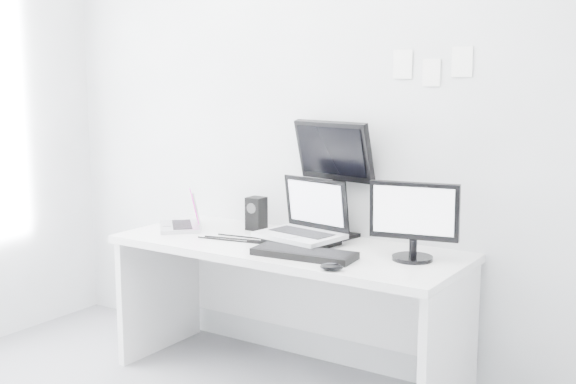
# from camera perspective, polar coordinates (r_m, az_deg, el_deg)

# --- Properties ---
(back_wall) EXTENTS (3.60, 0.00, 3.60)m
(back_wall) POSITION_cam_1_polar(r_m,az_deg,el_deg) (3.89, 2.75, 5.86)
(back_wall) COLOR silver
(back_wall) RESTS_ON ground
(desk) EXTENTS (1.80, 0.70, 0.73)m
(desk) POSITION_cam_1_polar(r_m,az_deg,el_deg) (3.79, -0.09, -9.44)
(desk) COLOR white
(desk) RESTS_ON ground
(macbook) EXTENTS (0.38, 0.38, 0.23)m
(macbook) POSITION_cam_1_polar(r_m,az_deg,el_deg) (4.08, -8.43, -1.20)
(macbook) COLOR #B5B4B9
(macbook) RESTS_ON desk
(speaker) EXTENTS (0.09, 0.09, 0.18)m
(speaker) POSITION_cam_1_polar(r_m,az_deg,el_deg) (4.01, -2.47, -1.68)
(speaker) COLOR black
(speaker) RESTS_ON desk
(dell_laptop) EXTENTS (0.44, 0.37, 0.33)m
(dell_laptop) POSITION_cam_1_polar(r_m,az_deg,el_deg) (3.66, 0.89, -1.51)
(dell_laptop) COLOR #B4B7BC
(dell_laptop) RESTS_ON desk
(rear_monitor) EXTENTS (0.48, 0.24, 0.62)m
(rear_monitor) POSITION_cam_1_polar(r_m,az_deg,el_deg) (3.83, 3.73, 1.16)
(rear_monitor) COLOR black
(rear_monitor) RESTS_ON desk
(samsung_monitor) EXTENTS (0.44, 0.27, 0.37)m
(samsung_monitor) POSITION_cam_1_polar(r_m,az_deg,el_deg) (3.39, 9.70, -2.16)
(samsung_monitor) COLOR black
(samsung_monitor) RESTS_ON desk
(keyboard) EXTENTS (0.50, 0.22, 0.03)m
(keyboard) POSITION_cam_1_polar(r_m,az_deg,el_deg) (3.44, 1.26, -4.80)
(keyboard) COLOR black
(keyboard) RESTS_ON desk
(mouse) EXTENTS (0.12, 0.10, 0.03)m
(mouse) POSITION_cam_1_polar(r_m,az_deg,el_deg) (3.21, 3.40, -5.82)
(mouse) COLOR black
(mouse) RESTS_ON desk
(wall_note_0) EXTENTS (0.10, 0.00, 0.14)m
(wall_note_0) POSITION_cam_1_polar(r_m,az_deg,el_deg) (3.67, 8.88, 9.76)
(wall_note_0) COLOR white
(wall_note_0) RESTS_ON back_wall
(wall_note_1) EXTENTS (0.09, 0.00, 0.13)m
(wall_note_1) POSITION_cam_1_polar(r_m,az_deg,el_deg) (3.61, 11.06, 9.08)
(wall_note_1) COLOR white
(wall_note_1) RESTS_ON back_wall
(wall_note_2) EXTENTS (0.10, 0.00, 0.14)m
(wall_note_2) POSITION_cam_1_polar(r_m,az_deg,el_deg) (3.56, 13.35, 9.80)
(wall_note_2) COLOR white
(wall_note_2) RESTS_ON back_wall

